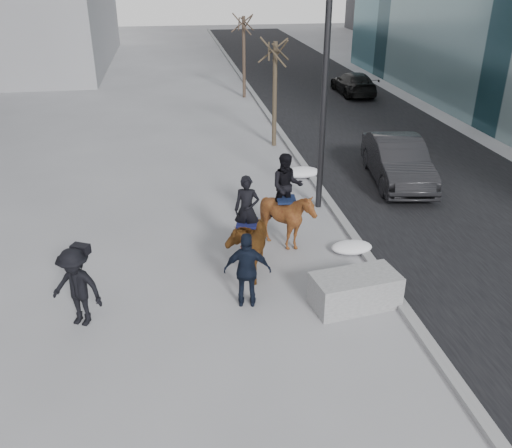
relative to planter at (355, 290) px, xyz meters
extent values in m
plane|color=gray|center=(-1.99, 0.15, -0.38)|extent=(120.00, 120.00, 0.00)
cube|color=black|center=(5.01, 10.15, -0.37)|extent=(8.00, 90.00, 0.01)
cube|color=gray|center=(1.01, 10.15, -0.32)|extent=(0.25, 90.00, 0.12)
cube|color=#99999C|center=(0.00, 0.00, 0.00)|extent=(2.01, 1.22, 0.75)
imported|color=black|center=(3.80, 6.98, 0.39)|extent=(2.26, 4.83, 1.53)
imported|color=black|center=(6.70, 20.56, 0.25)|extent=(1.77, 4.30, 1.25)
imported|color=#49210E|center=(-2.11, 1.82, 0.42)|extent=(1.30, 2.03, 1.58)
imported|color=black|center=(-2.11, 1.97, 1.22)|extent=(0.68, 0.53, 1.66)
cube|color=#0F1239|center=(-2.11, 1.97, 0.87)|extent=(0.60, 0.66, 0.06)
imported|color=#481B0E|center=(-0.92, 2.92, 0.46)|extent=(1.49, 1.64, 1.66)
imported|color=black|center=(-0.92, 3.07, 1.30)|extent=(0.91, 0.74, 1.74)
cube|color=#0F1A39|center=(-0.92, 3.07, 0.93)|extent=(0.54, 0.61, 0.06)
imported|color=black|center=(-2.33, 0.38, 0.50)|extent=(1.09, 0.60, 1.75)
cylinder|color=red|center=(-2.38, 0.93, 0.77)|extent=(0.04, 0.18, 0.07)
imported|color=black|center=(-5.88, 0.25, 0.50)|extent=(1.30, 1.08, 1.75)
cube|color=black|center=(-5.73, 0.50, 1.24)|extent=(0.42, 0.35, 0.20)
cylinder|color=black|center=(0.61, 5.36, 4.12)|extent=(0.18, 0.18, 9.00)
ellipsoid|color=white|center=(0.71, 2.36, -0.24)|extent=(1.09, 0.69, 0.28)
ellipsoid|color=white|center=(0.71, 7.99, -0.21)|extent=(1.29, 0.82, 0.33)
camera|label=1|loc=(-3.72, -9.60, 6.49)|focal=38.00mm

